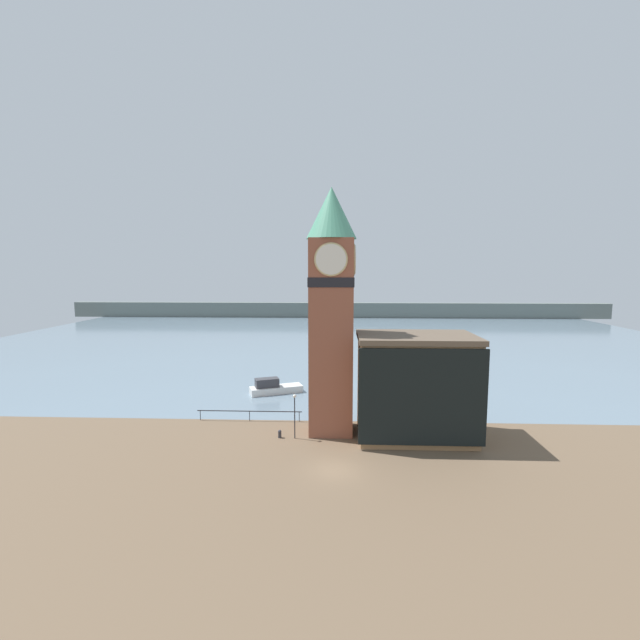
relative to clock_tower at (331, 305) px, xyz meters
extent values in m
plane|color=brown|center=(0.41, -8.52, -12.63)|extent=(160.00, 160.00, 0.00)
cube|color=slate|center=(0.41, 62.71, -12.63)|extent=(160.00, 120.00, 0.00)
cube|color=slate|center=(0.41, 102.71, -10.13)|extent=(180.00, 3.00, 5.00)
cube|color=#232328|center=(-8.74, 2.46, -11.58)|extent=(11.26, 0.08, 0.08)
cylinder|color=#232328|center=(-14.07, 2.46, -12.10)|extent=(0.07, 0.07, 1.05)
cylinder|color=#232328|center=(-8.74, 2.46, -12.10)|extent=(0.07, 0.07, 1.05)
cylinder|color=#232328|center=(-3.41, 2.46, -12.10)|extent=(0.07, 0.07, 1.05)
cube|color=brown|center=(-0.01, 0.01, -3.13)|extent=(4.20, 4.20, 18.99)
cube|color=black|center=(-0.01, 0.01, 2.28)|extent=(4.32, 4.32, 0.90)
cylinder|color=tan|center=(-0.01, -2.15, 4.37)|extent=(3.06, 0.12, 3.06)
cylinder|color=silver|center=(-0.01, -2.23, 4.37)|extent=(2.79, 0.12, 2.79)
cylinder|color=tan|center=(2.15, 0.01, 4.37)|extent=(0.12, 3.06, 3.06)
cylinder|color=silver|center=(2.23, 0.01, 4.37)|extent=(0.12, 2.79, 2.79)
cone|color=#4C9375|center=(-0.01, 0.01, 8.79)|extent=(4.83, 4.83, 4.84)
cube|color=#9E754C|center=(8.10, -1.02, -7.90)|extent=(10.71, 6.86, 9.46)
cube|color=brown|center=(8.10, -1.02, -2.92)|extent=(11.11, 7.26, 0.50)
cube|color=black|center=(8.10, -4.60, -7.71)|extent=(11.21, 0.30, 8.70)
cube|color=silver|center=(-7.36, 12.88, -12.17)|extent=(7.07, 4.43, 0.91)
cube|color=#38383D|center=(-8.49, 12.44, -11.14)|extent=(3.31, 2.45, 1.15)
cylinder|color=#2D2D33|center=(-4.89, -2.05, -12.32)|extent=(0.32, 0.32, 0.61)
sphere|color=#2D2D33|center=(-4.89, -2.05, -12.01)|extent=(0.33, 0.33, 0.33)
cylinder|color=black|center=(-3.43, -2.14, -10.59)|extent=(0.10, 0.10, 4.08)
sphere|color=silver|center=(-3.43, -2.14, -8.46)|extent=(0.32, 0.32, 0.32)
camera|label=1|loc=(0.56, -41.36, 3.44)|focal=24.00mm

